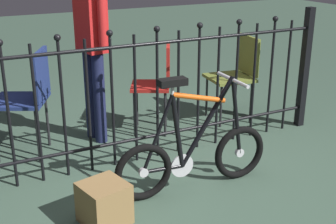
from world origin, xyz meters
TOP-DOWN VIEW (x-y plane):
  - ground_plane at (0.00, 0.00)m, footprint 20.00×20.00m
  - iron_fence at (-0.05, 0.56)m, footprint 3.67×0.07m
  - bicycle at (0.18, -0.07)m, footprint 1.24×0.40m
  - chair_navy at (-0.76, 1.09)m, footprint 0.58×0.58m
  - chair_red at (0.44, 1.07)m, footprint 0.49×0.49m
  - chair_olive at (1.33, 1.02)m, footprint 0.48×0.48m
  - person_visitor at (-0.16, 1.16)m, footprint 0.23×0.47m
  - display_crate at (-0.57, -0.20)m, footprint 0.34×0.34m

SIDE VIEW (x-z plane):
  - ground_plane at x=0.00m, z-range 0.00..0.00m
  - display_crate at x=-0.57m, z-range 0.00..0.28m
  - bicycle at x=0.18m, z-range -0.15..0.73m
  - chair_olive at x=1.33m, z-range 0.09..0.96m
  - chair_red at x=0.44m, z-range 0.10..0.96m
  - chair_navy at x=-0.76m, z-range 0.11..1.03m
  - iron_fence at x=-0.05m, z-range 0.00..1.19m
  - person_visitor at x=-0.16m, z-range 0.17..1.86m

